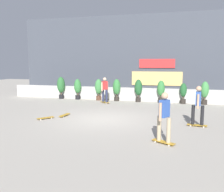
% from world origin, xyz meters
% --- Properties ---
extents(ground_plane, '(48.00, 48.00, 0.00)m').
position_xyz_m(ground_plane, '(0.00, 0.00, 0.00)').
color(ground_plane, '#A8A093').
extents(planter_wall, '(18.00, 0.40, 0.90)m').
position_xyz_m(planter_wall, '(0.00, 6.00, 0.45)').
color(planter_wall, beige).
rests_on(planter_wall, ground).
extents(building_backdrop, '(20.00, 2.08, 6.50)m').
position_xyz_m(building_backdrop, '(0.00, 10.00, 3.25)').
color(building_backdrop, '#424751').
rests_on(building_backdrop, ground).
extents(potted_plant_0, '(0.57, 0.57, 1.62)m').
position_xyz_m(potted_plant_0, '(-5.01, 5.55, 0.95)').
color(potted_plant_0, black).
rests_on(potted_plant_0, ground).
extents(potted_plant_1, '(0.50, 0.50, 1.48)m').
position_xyz_m(potted_plant_1, '(-3.69, 5.55, 0.86)').
color(potted_plant_1, black).
rests_on(potted_plant_1, ground).
extents(potted_plant_2, '(0.51, 0.51, 1.50)m').
position_xyz_m(potted_plant_2, '(-2.09, 5.55, 0.87)').
color(potted_plant_2, brown).
rests_on(potted_plant_2, ground).
extents(potted_plant_3, '(0.53, 0.53, 1.53)m').
position_xyz_m(potted_plant_3, '(-0.76, 5.55, 0.89)').
color(potted_plant_3, '#2D2823').
rests_on(potted_plant_3, ground).
extents(potted_plant_4, '(0.53, 0.53, 1.52)m').
position_xyz_m(potted_plant_4, '(0.76, 5.55, 0.89)').
color(potted_plant_4, '#2D2823').
rests_on(potted_plant_4, ground).
extents(potted_plant_5, '(0.51, 0.51, 1.49)m').
position_xyz_m(potted_plant_5, '(2.27, 5.55, 0.86)').
color(potted_plant_5, '#2D2823').
rests_on(potted_plant_5, ground).
extents(potted_plant_6, '(0.44, 0.44, 1.35)m').
position_xyz_m(potted_plant_6, '(3.70, 5.55, 0.76)').
color(potted_plant_6, '#2D2823').
rests_on(potted_plant_6, ground).
extents(potted_plant_7, '(0.50, 0.50, 1.47)m').
position_xyz_m(potted_plant_7, '(5.01, 5.55, 0.85)').
color(potted_plant_7, '#2D2823').
rests_on(potted_plant_7, ground).
extents(skater_by_wall_right, '(0.80, 0.57, 1.70)m').
position_xyz_m(skater_by_wall_right, '(2.94, -2.92, 0.94)').
color(skater_by_wall_right, '#BF8C26').
rests_on(skater_by_wall_right, ground).
extents(skater_by_wall_left, '(0.82, 0.56, 1.70)m').
position_xyz_m(skater_by_wall_left, '(4.17, -0.32, 0.94)').
color(skater_by_wall_left, '#BF8C26').
rests_on(skater_by_wall_left, ground).
extents(skater_far_right, '(0.77, 0.62, 1.70)m').
position_xyz_m(skater_far_right, '(-1.28, 4.43, 0.94)').
color(skater_far_right, '#BF8C26').
rests_on(skater_far_right, ground).
extents(skateboard_near_camera, '(0.66, 0.75, 0.08)m').
position_xyz_m(skateboard_near_camera, '(-2.65, -0.75, 0.06)').
color(skateboard_near_camera, '#BF8C26').
rests_on(skateboard_near_camera, ground).
extents(skateboard_aside, '(0.26, 0.81, 0.08)m').
position_xyz_m(skateboard_aside, '(-2.06, 0.06, 0.06)').
color(skateboard_aside, '#BF8C26').
rests_on(skateboard_aside, ground).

